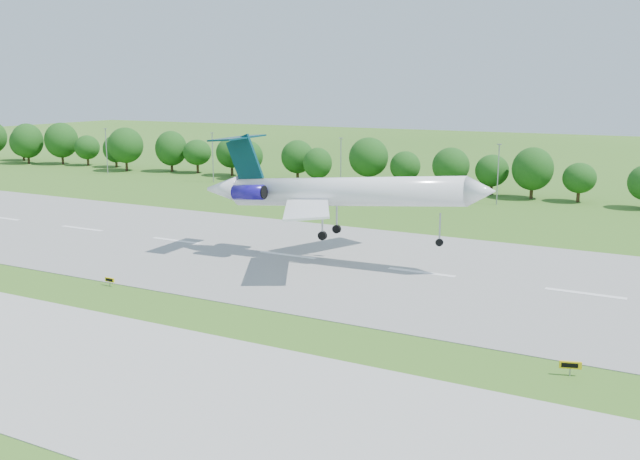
% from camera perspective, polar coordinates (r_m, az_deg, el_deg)
% --- Properties ---
extents(ground, '(600.00, 600.00, 0.00)m').
position_cam_1_polar(ground, '(81.25, -11.69, -5.70)').
color(ground, '#2E5C18').
rests_on(ground, ground).
extents(runway, '(400.00, 45.00, 0.08)m').
position_cam_1_polar(runway, '(100.92, -2.62, -2.03)').
color(runway, gray).
rests_on(runway, ground).
extents(taxiway, '(400.00, 23.00, 0.08)m').
position_cam_1_polar(taxiway, '(69.22, -21.35, -9.35)').
color(taxiway, '#ADADA8').
rests_on(taxiway, ground).
extents(tree_line, '(288.40, 8.40, 10.40)m').
position_cam_1_polar(tree_line, '(160.33, 9.72, 5.14)').
color(tree_line, '#382314').
rests_on(tree_line, ground).
extents(light_poles, '(175.90, 0.25, 12.19)m').
position_cam_1_polar(light_poles, '(151.77, 7.62, 4.90)').
color(light_poles, gray).
rests_on(light_poles, ground).
extents(airliner, '(41.78, 30.33, 13.56)m').
position_cam_1_polar(airliner, '(95.65, 0.85, 3.18)').
color(airliner, white).
rests_on(airliner, ground).
extents(taxi_sign_centre, '(1.44, 0.22, 1.01)m').
position_cam_1_polar(taxi_sign_centre, '(89.36, -16.48, -3.86)').
color(taxi_sign_centre, gray).
rests_on(taxi_sign_centre, ground).
extents(taxi_sign_right, '(1.77, 0.73, 1.26)m').
position_cam_1_polar(taxi_sign_right, '(63.71, 19.40, -10.17)').
color(taxi_sign_right, gray).
rests_on(taxi_sign_right, ground).
extents(service_vehicle_a, '(4.24, 1.62, 1.38)m').
position_cam_1_polar(service_vehicle_a, '(168.33, -2.98, 3.71)').
color(service_vehicle_a, silver).
rests_on(service_vehicle_a, ground).
extents(service_vehicle_b, '(3.48, 1.75, 1.14)m').
position_cam_1_polar(service_vehicle_b, '(155.33, 7.22, 2.92)').
color(service_vehicle_b, silver).
rests_on(service_vehicle_b, ground).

